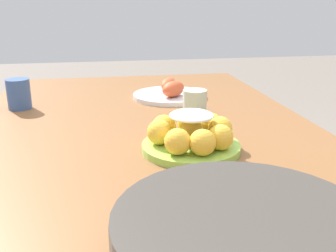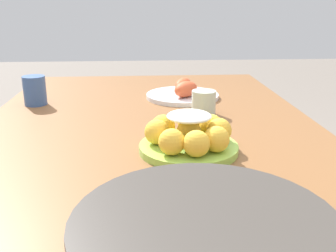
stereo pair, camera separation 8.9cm
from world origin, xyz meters
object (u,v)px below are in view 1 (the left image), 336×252
object	(u,v)px
serving_bowl	(243,240)
cup_near	(19,94)
cake_plate	(192,135)
dining_table	(148,168)
cup_far	(195,102)
seafood_platter	(170,93)

from	to	relation	value
serving_bowl	cup_near	size ratio (longest dim) A/B	3.55
cake_plate	serving_bowl	xyz separation A→B (m)	(0.40, -0.03, 0.01)
dining_table	serving_bowl	bearing A→B (deg)	6.11
cake_plate	cup_far	size ratio (longest dim) A/B	3.12
cake_plate	seafood_platter	size ratio (longest dim) A/B	0.90
cup_far	seafood_platter	bearing A→B (deg)	-168.89
dining_table	serving_bowl	size ratio (longest dim) A/B	4.76
seafood_platter	cup_far	world-z (taller)	cup_far
cake_plate	seafood_platter	xyz separation A→B (m)	(-0.48, 0.04, -0.02)
serving_bowl	cup_far	xyz separation A→B (m)	(-0.68, 0.10, -0.01)
cake_plate	cup_near	xyz separation A→B (m)	(-0.42, -0.43, 0.01)
dining_table	seafood_platter	world-z (taller)	seafood_platter
cake_plate	serving_bowl	size ratio (longest dim) A/B	0.67
dining_table	serving_bowl	world-z (taller)	serving_bowl
serving_bowl	cup_far	bearing A→B (deg)	171.38
serving_bowl	cup_near	xyz separation A→B (m)	(-0.82, -0.40, 0.00)
serving_bowl	seafood_platter	xyz separation A→B (m)	(-0.87, 0.06, -0.02)
dining_table	cup_far	xyz separation A→B (m)	(-0.17, 0.16, 0.12)
cake_plate	seafood_platter	distance (m)	0.48
cake_plate	seafood_platter	world-z (taller)	cake_plate
cake_plate	cup_near	distance (m)	0.60
serving_bowl	seafood_platter	distance (m)	0.87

